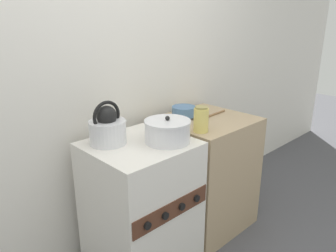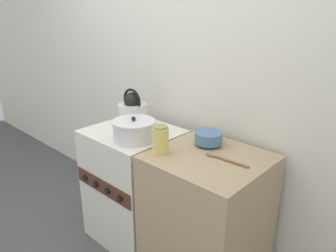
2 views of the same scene
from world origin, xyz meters
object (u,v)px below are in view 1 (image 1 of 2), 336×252
(kettle, at_px, (108,128))
(storage_jar, at_px, (201,119))
(cooking_pot, at_px, (167,131))
(enamel_bowl, at_px, (184,111))
(stove, at_px, (141,206))

(kettle, relative_size, storage_jar, 1.59)
(kettle, distance_m, cooking_pot, 0.35)
(kettle, relative_size, enamel_bowl, 1.53)
(storage_jar, bearing_deg, kettle, 154.74)
(stove, distance_m, kettle, 0.56)
(cooking_pot, distance_m, enamel_bowl, 0.49)
(kettle, bearing_deg, stove, -43.03)
(stove, bearing_deg, cooking_pot, -36.44)
(stove, relative_size, storage_jar, 5.21)
(stove, relative_size, cooking_pot, 3.13)
(enamel_bowl, relative_size, storage_jar, 1.04)
(kettle, height_order, storage_jar, kettle)
(kettle, xyz_separation_m, cooking_pot, (0.27, -0.23, -0.03))
(stove, distance_m, enamel_bowl, 0.75)
(enamel_bowl, bearing_deg, kettle, -177.42)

